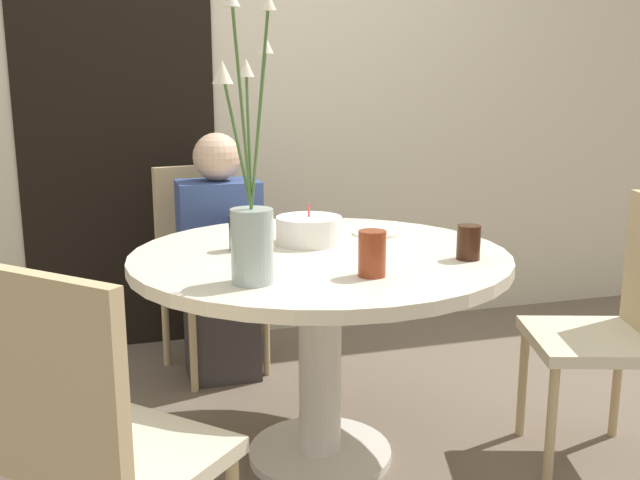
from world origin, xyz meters
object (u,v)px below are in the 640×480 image
Objects in this scene: side_plate at (376,233)px; drink_glass_1 at (372,254)px; chair_left_flank at (97,442)px; person_guest at (220,266)px; birthday_cake at (308,230)px; chair_near_front at (206,256)px; chair_far_back at (618,317)px; drink_glass_2 at (468,242)px; drink_glass_0 at (239,233)px; flower_vase at (251,215)px.

side_plate is 1.32× the size of drink_glass_1.
chair_left_flank reaches higher than drink_glass_1.
person_guest is (0.50, 1.49, -0.01)m from chair_left_flank.
birthday_cake reaches higher than drink_glass_1.
chair_far_back is at bearing -61.09° from chair_near_front.
side_plate is 1.61× the size of drink_glass_2.
chair_left_flank reaches higher than drink_glass_2.
chair_left_flank is at bearing -119.97° from drink_glass_0.
person_guest is at bearing 86.92° from drink_glass_0.
person_guest reaches higher than side_plate.
side_plate is at bearing 15.19° from birthday_cake.
side_plate is at bearing -69.43° from chair_near_front.
person_guest is (-0.62, 1.02, -0.28)m from drink_glass_2.
chair_far_back is at bearing -18.80° from drink_glass_0.
person_guest is at bearing 107.24° from birthday_cake.
flower_vase reaches higher than drink_glass_2.
chair_near_front is 1.00× the size of chair_far_back.
flower_vase reaches higher than drink_glass_0.
chair_far_back is at bearing -43.62° from person_guest.
drink_glass_0 is at bearing 124.80° from drink_glass_1.
chair_far_back is 1.20× the size of flower_vase.
drink_glass_1 is at bearing -70.45° from chair_far_back.
chair_near_front is 0.94m from side_plate.
flower_vase reaches higher than birthday_cake.
drink_glass_1 is at bearing -82.74° from birthday_cake.
birthday_cake reaches higher than side_plate.
drink_glass_1 is (0.06, -0.46, 0.02)m from birthday_cake.
drink_glass_1 is at bearing -164.18° from drink_glass_2.
flower_vase is at bearing -173.53° from drink_glass_2.
flower_vase is (-0.04, -1.26, 0.41)m from chair_near_front.
chair_left_flank is at bearing -137.62° from flower_vase.
drink_glass_0 is (0.00, -0.85, 0.27)m from chair_near_front.
birthday_cake is 0.25m from drink_glass_0.
chair_far_back is at bearing -7.59° from drink_glass_2.
drink_glass_2 is at bearing -26.78° from drink_glass_0.
chair_far_back is 1.07m from birthday_cake.
chair_near_front is 0.16m from person_guest.
drink_glass_0 is 1.07× the size of drink_glass_2.
person_guest reaches higher than chair_left_flank.
flower_vase is (0.42, 0.38, 0.41)m from chair_left_flank.
chair_left_flank is 0.70m from flower_vase.
drink_glass_0 is (-0.24, -0.02, 0.01)m from birthday_cake.
chair_left_flank reaches higher than birthday_cake.
birthday_cake reaches higher than drink_glass_2.
drink_glass_0 is 0.87× the size of drink_glass_1.
chair_near_front reaches higher than drink_glass_2.
chair_near_front is 1.32m from flower_vase.
drink_glass_1 is (0.31, -1.28, 0.28)m from chair_near_front.
chair_left_flank reaches higher than drink_glass_0.
drink_glass_0 is 0.75m from person_guest.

